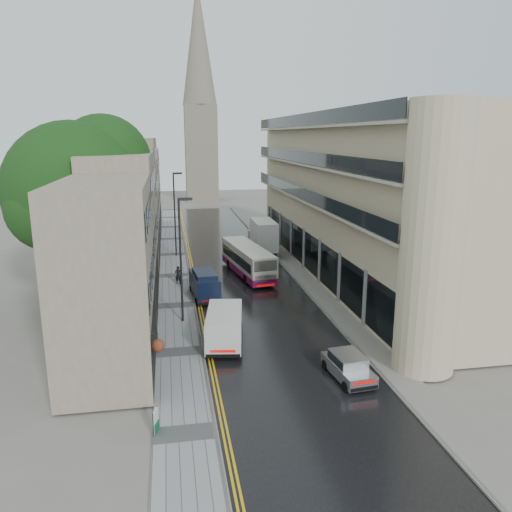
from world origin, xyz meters
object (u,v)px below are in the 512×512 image
object	(u,v)px
lamp_post_far	(175,215)
estate_sign	(156,421)
pedestrian	(178,275)
lamp_post_near	(181,261)
white_van	(207,339)
silver_hatchback	(346,379)
tree_near	(77,215)
navy_van	(197,290)
tree_far	(104,201)
cream_bus	(246,269)
white_lorry	(256,240)

from	to	relation	value
lamp_post_far	estate_sign	world-z (taller)	lamp_post_far
pedestrian	lamp_post_near	size ratio (longest dim) A/B	0.19
white_van	pedestrian	distance (m)	14.49
silver_hatchback	estate_sign	xyz separation A→B (m)	(-9.20, -2.11, -0.06)
tree_near	silver_hatchback	world-z (taller)	tree_near
silver_hatchback	tree_near	bearing A→B (deg)	128.34
navy_van	pedestrian	size ratio (longest dim) A/B	2.84
tree_far	cream_bus	distance (m)	16.01
tree_near	navy_van	xyz separation A→B (m)	(8.20, -0.71, -5.79)
tree_far	pedestrian	distance (m)	11.92
cream_bus	pedestrian	size ratio (longest dim) A/B	6.19
cream_bus	estate_sign	xyz separation A→B (m)	(-7.18, -21.17, -0.71)
cream_bus	pedestrian	world-z (taller)	cream_bus
white_lorry	pedestrian	xyz separation A→B (m)	(-8.17, -8.40, -0.98)
tree_near	estate_sign	world-z (taller)	tree_near
navy_van	lamp_post_near	distance (m)	4.79
white_lorry	tree_near	bearing A→B (deg)	-138.75
navy_van	pedestrian	bearing A→B (deg)	97.97
tree_far	pedestrian	bearing A→B (deg)	-51.56
lamp_post_near	estate_sign	bearing A→B (deg)	-99.30
cream_bus	estate_sign	size ratio (longest dim) A/B	9.51
white_van	estate_sign	world-z (taller)	white_van
white_lorry	navy_van	xyz separation A→B (m)	(-6.90, -13.76, -0.73)
tree_near	tree_far	xyz separation A→B (m)	(0.30, 13.00, -0.72)
white_lorry	lamp_post_far	bearing A→B (deg)	166.06
pedestrian	white_van	bearing A→B (deg)	110.89
tree_far	estate_sign	size ratio (longest dim) A/B	12.19
white_van	tree_near	bearing A→B (deg)	138.87
silver_hatchback	estate_sign	world-z (taller)	silver_hatchback
white_lorry	cream_bus	bearing A→B (deg)	-104.90
pedestrian	lamp_post_near	bearing A→B (deg)	106.37
tree_far	cream_bus	bearing A→B (deg)	-36.02
cream_bus	white_lorry	bearing A→B (deg)	66.19
tree_near	cream_bus	world-z (taller)	tree_near
estate_sign	navy_van	bearing A→B (deg)	97.33
tree_far	estate_sign	distance (m)	31.08
cream_bus	tree_far	bearing A→B (deg)	135.49
silver_hatchback	white_van	size ratio (longest dim) A/B	0.75
white_van	lamp_post_far	distance (m)	25.16
cream_bus	lamp_post_far	distance (m)	12.82
lamp_post_near	silver_hatchback	bearing A→B (deg)	-57.36
white_lorry	estate_sign	size ratio (longest dim) A/B	6.95
tree_near	estate_sign	xyz separation A→B (m)	(5.45, -17.13, -6.31)
tree_near	estate_sign	distance (m)	19.05
tree_near	navy_van	bearing A→B (deg)	-4.96
lamp_post_near	tree_near	bearing A→B (deg)	146.99
white_lorry	white_van	world-z (taller)	white_lorry
white_lorry	silver_hatchback	world-z (taller)	white_lorry
white_van	pedestrian	bearing A→B (deg)	103.92
cream_bus	pedestrian	distance (m)	5.75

